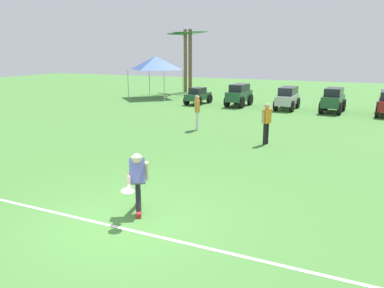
% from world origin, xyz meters
% --- Properties ---
extents(ground_plane, '(80.00, 80.00, 0.00)m').
position_xyz_m(ground_plane, '(0.00, 0.00, 0.00)').
color(ground_plane, '#468037').
extents(field_line_paint, '(25.58, 0.23, 0.01)m').
position_xyz_m(field_line_paint, '(0.00, -0.27, 0.00)').
color(field_line_paint, white).
rests_on(field_line_paint, ground_plane).
extents(frisbee_thrower, '(0.61, 1.09, 1.39)m').
position_xyz_m(frisbee_thrower, '(0.00, 0.52, 0.79)').
color(frisbee_thrower, '#23232D').
rests_on(frisbee_thrower, ground_plane).
extents(frisbee_in_flight, '(0.35, 0.35, 0.06)m').
position_xyz_m(frisbee_in_flight, '(0.16, -0.09, 0.74)').
color(frisbee_in_flight, white).
extents(teammate_near_sideline, '(0.31, 0.48, 1.56)m').
position_xyz_m(teammate_near_sideline, '(1.05, 7.84, 0.94)').
color(teammate_near_sideline, black).
rests_on(teammate_near_sideline, ground_plane).
extents(teammate_midfield, '(0.34, 0.46, 1.56)m').
position_xyz_m(teammate_midfield, '(-2.39, 9.15, 0.94)').
color(teammate_midfield, silver).
rests_on(teammate_midfield, ground_plane).
extents(parked_car_slot_a, '(1.26, 2.27, 1.10)m').
position_xyz_m(parked_car_slot_a, '(-5.71, 16.85, 0.56)').
color(parked_car_slot_a, '#235133').
rests_on(parked_car_slot_a, ground_plane).
extents(parked_car_slot_b, '(1.30, 2.41, 1.40)m').
position_xyz_m(parked_car_slot_b, '(-2.95, 17.08, 0.74)').
color(parked_car_slot_b, '#235133').
rests_on(parked_car_slot_b, ground_plane).
extents(parked_car_slot_c, '(1.22, 2.43, 1.34)m').
position_xyz_m(parked_car_slot_c, '(0.13, 16.98, 0.72)').
color(parked_car_slot_c, '#B7BABF').
rests_on(parked_car_slot_c, ground_plane).
extents(parked_car_slot_d, '(1.34, 2.42, 1.40)m').
position_xyz_m(parked_car_slot_d, '(2.74, 16.92, 0.74)').
color(parked_car_slot_d, '#235133').
rests_on(parked_car_slot_d, ground_plane).
extents(palm_tree_far_left, '(2.89, 3.51, 5.18)m').
position_xyz_m(palm_tree_far_left, '(-9.67, 23.17, 3.22)').
color(palm_tree_far_left, brown).
rests_on(palm_tree_far_left, ground_plane).
extents(palm_tree_left_of_centre, '(2.75, 3.21, 5.19)m').
position_xyz_m(palm_tree_left_of_centre, '(-9.19, 23.13, 3.13)').
color(palm_tree_left_of_centre, brown).
rests_on(palm_tree_left_of_centre, ground_plane).
extents(event_tent, '(3.16, 3.16, 3.07)m').
position_xyz_m(event_tent, '(-9.99, 18.75, 2.58)').
color(event_tent, '#B2B5BA').
rests_on(event_tent, ground_plane).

